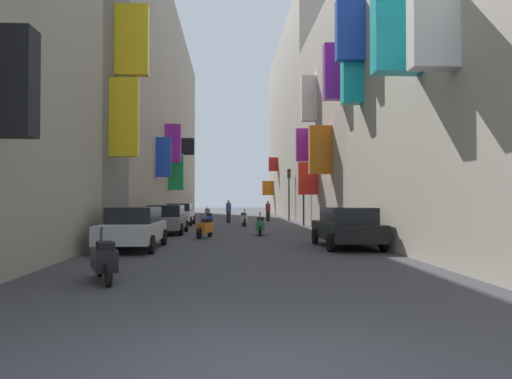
{
  "coord_description": "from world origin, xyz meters",
  "views": [
    {
      "loc": [
        -0.34,
        -4.85,
        1.72
      ],
      "look_at": [
        1.52,
        29.17,
        2.44
      ],
      "focal_mm": 33.94,
      "sensor_mm": 36.0,
      "label": 1
    }
  ],
  "objects_px": {
    "scooter_white": "(244,219)",
    "scooter_silver": "(207,213)",
    "scooter_blue": "(209,219)",
    "scooter_green": "(260,225)",
    "parked_car_grey": "(166,219)",
    "parked_car_silver": "(134,227)",
    "parked_car_white": "(180,214)",
    "pedestrian_near_left": "(268,211)",
    "scooter_orange": "(205,228)",
    "pedestrian_crossing": "(229,212)",
    "parked_car_black": "(347,226)",
    "traffic_light_near_corner": "(304,184)",
    "traffic_light_far_corner": "(289,185)",
    "scooter_black": "(104,259)"
  },
  "relations": [
    {
      "from": "parked_car_white",
      "to": "scooter_orange",
      "type": "bearing_deg",
      "value": -78.52
    },
    {
      "from": "parked_car_black",
      "to": "scooter_blue",
      "type": "xyz_separation_m",
      "value": [
        -5.52,
        13.62,
        -0.3
      ]
    },
    {
      "from": "parked_car_grey",
      "to": "scooter_blue",
      "type": "height_order",
      "value": "parked_car_grey"
    },
    {
      "from": "parked_car_silver",
      "to": "scooter_orange",
      "type": "xyz_separation_m",
      "value": [
        2.25,
        4.8,
        -0.3
      ]
    },
    {
      "from": "scooter_blue",
      "to": "traffic_light_far_corner",
      "type": "distance_m",
      "value": 11.05
    },
    {
      "from": "parked_car_silver",
      "to": "scooter_green",
      "type": "height_order",
      "value": "parked_car_silver"
    },
    {
      "from": "traffic_light_far_corner",
      "to": "parked_car_black",
      "type": "bearing_deg",
      "value": -91.72
    },
    {
      "from": "scooter_white",
      "to": "scooter_silver",
      "type": "height_order",
      "value": "same"
    },
    {
      "from": "scooter_white",
      "to": "traffic_light_near_corner",
      "type": "distance_m",
      "value": 4.64
    },
    {
      "from": "parked_car_silver",
      "to": "scooter_blue",
      "type": "xyz_separation_m",
      "value": [
        2.07,
        13.82,
        -0.3
      ]
    },
    {
      "from": "pedestrian_crossing",
      "to": "traffic_light_far_corner",
      "type": "height_order",
      "value": "traffic_light_far_corner"
    },
    {
      "from": "scooter_green",
      "to": "scooter_silver",
      "type": "relative_size",
      "value": 0.96
    },
    {
      "from": "parked_car_grey",
      "to": "scooter_silver",
      "type": "relative_size",
      "value": 2.19
    },
    {
      "from": "parked_car_silver",
      "to": "scooter_white",
      "type": "xyz_separation_m",
      "value": [
        4.29,
        14.65,
        -0.3
      ]
    },
    {
      "from": "scooter_white",
      "to": "parked_car_grey",
      "type": "bearing_deg",
      "value": -121.04
    },
    {
      "from": "pedestrian_near_left",
      "to": "scooter_blue",
      "type": "bearing_deg",
      "value": -120.29
    },
    {
      "from": "parked_car_grey",
      "to": "parked_car_silver",
      "type": "bearing_deg",
      "value": -90.83
    },
    {
      "from": "parked_car_white",
      "to": "scooter_silver",
      "type": "distance_m",
      "value": 13.98
    },
    {
      "from": "parked_car_grey",
      "to": "parked_car_white",
      "type": "distance_m",
      "value": 8.34
    },
    {
      "from": "parked_car_grey",
      "to": "scooter_green",
      "type": "height_order",
      "value": "parked_car_grey"
    },
    {
      "from": "parked_car_grey",
      "to": "parked_car_black",
      "type": "distance_m",
      "value": 10.6
    },
    {
      "from": "pedestrian_crossing",
      "to": "traffic_light_near_corner",
      "type": "bearing_deg",
      "value": -36.38
    },
    {
      "from": "scooter_green",
      "to": "scooter_white",
      "type": "bearing_deg",
      "value": 93.94
    },
    {
      "from": "scooter_blue",
      "to": "pedestrian_near_left",
      "type": "distance_m",
      "value": 8.61
    },
    {
      "from": "scooter_orange",
      "to": "pedestrian_crossing",
      "type": "bearing_deg",
      "value": 85.73
    },
    {
      "from": "scooter_blue",
      "to": "pedestrian_crossing",
      "type": "distance_m",
      "value": 5.01
    },
    {
      "from": "scooter_orange",
      "to": "pedestrian_near_left",
      "type": "bearing_deg",
      "value": 75.79
    },
    {
      "from": "parked_car_grey",
      "to": "scooter_white",
      "type": "height_order",
      "value": "parked_car_grey"
    },
    {
      "from": "parked_car_black",
      "to": "scooter_orange",
      "type": "bearing_deg",
      "value": 139.31
    },
    {
      "from": "parked_car_grey",
      "to": "scooter_orange",
      "type": "bearing_deg",
      "value": -53.73
    },
    {
      "from": "scooter_blue",
      "to": "scooter_green",
      "type": "height_order",
      "value": "same"
    },
    {
      "from": "traffic_light_near_corner",
      "to": "traffic_light_far_corner",
      "type": "xyz_separation_m",
      "value": [
        -0.03,
        7.67,
        0.13
      ]
    },
    {
      "from": "scooter_green",
      "to": "scooter_black",
      "type": "bearing_deg",
      "value": -107.41
    },
    {
      "from": "pedestrian_crossing",
      "to": "traffic_light_far_corner",
      "type": "relative_size",
      "value": 0.39
    },
    {
      "from": "scooter_blue",
      "to": "scooter_orange",
      "type": "relative_size",
      "value": 1.07
    },
    {
      "from": "parked_car_black",
      "to": "scooter_green",
      "type": "xyz_separation_m",
      "value": [
        -2.74,
        6.28,
        -0.3
      ]
    },
    {
      "from": "traffic_light_far_corner",
      "to": "parked_car_white",
      "type": "bearing_deg",
      "value": -141.53
    },
    {
      "from": "scooter_black",
      "to": "traffic_light_far_corner",
      "type": "xyz_separation_m",
      "value": [
        7.56,
        29.38,
        2.44
      ]
    },
    {
      "from": "scooter_blue",
      "to": "scooter_white",
      "type": "xyz_separation_m",
      "value": [
        2.22,
        0.83,
        0.0
      ]
    },
    {
      "from": "parked_car_silver",
      "to": "scooter_white",
      "type": "distance_m",
      "value": 15.27
    },
    {
      "from": "scooter_white",
      "to": "pedestrian_near_left",
      "type": "height_order",
      "value": "pedestrian_near_left"
    },
    {
      "from": "scooter_green",
      "to": "traffic_light_near_corner",
      "type": "distance_m",
      "value": 9.46
    },
    {
      "from": "parked_car_silver",
      "to": "pedestrian_crossing",
      "type": "xyz_separation_m",
      "value": [
        3.28,
        18.67,
        0.07
      ]
    },
    {
      "from": "parked_car_black",
      "to": "traffic_light_far_corner",
      "type": "xyz_separation_m",
      "value": [
        0.67,
        22.44,
        2.15
      ]
    },
    {
      "from": "scooter_black",
      "to": "pedestrian_crossing",
      "type": "relative_size",
      "value": 1.09
    },
    {
      "from": "parked_car_silver",
      "to": "scooter_green",
      "type": "relative_size",
      "value": 2.37
    },
    {
      "from": "pedestrian_near_left",
      "to": "scooter_orange",
      "type": "bearing_deg",
      "value": -104.21
    },
    {
      "from": "scooter_white",
      "to": "scooter_orange",
      "type": "relative_size",
      "value": 1.09
    },
    {
      "from": "scooter_white",
      "to": "pedestrian_near_left",
      "type": "bearing_deg",
      "value": 72.19
    },
    {
      "from": "parked_car_white",
      "to": "traffic_light_far_corner",
      "type": "distance_m",
      "value": 10.82
    }
  ]
}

